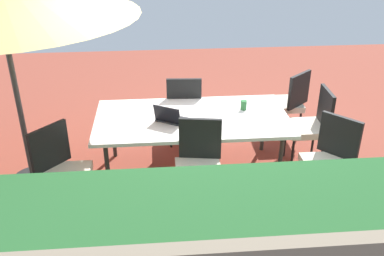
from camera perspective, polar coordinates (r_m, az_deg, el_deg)
The scene contains 10 objects.
ground_plane at distance 5.35m, azimuth 0.00°, elevation -5.59°, with size 10.00×10.00×0.02m, color brown.
dining_table at distance 5.01m, azimuth 0.00°, elevation 1.03°, with size 2.22×1.14×0.72m.
chair_northwest at distance 4.72m, azimuth 17.70°, elevation -3.86°, with size 0.59×0.59×0.98m.
chair_southwest at distance 5.96m, azimuth 12.47°, elevation 3.47°, with size 0.58×0.59×0.98m.
chair_south at distance 5.69m, azimuth -1.03°, elevation 2.97°, with size 0.46×0.47×0.98m.
chair_north at distance 4.43m, azimuth 0.97°, elevation -4.59°, with size 0.48×0.49×0.98m.
chair_west at distance 5.41m, azimuth 15.40°, elevation 0.57°, with size 0.47×0.46×0.98m.
chair_northeast at distance 4.52m, azimuth -16.72°, elevation -5.19°, with size 0.59×0.59×0.98m.
laptop at distance 4.87m, azimuth -2.89°, elevation 1.36°, with size 0.40×0.37×0.21m.
cup at distance 5.19m, azimuth 6.80°, elevation 3.01°, with size 0.07×0.07×0.11m, color #286B33.
Camera 1 is at (0.39, 4.48, 2.89)m, focal length 40.61 mm.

